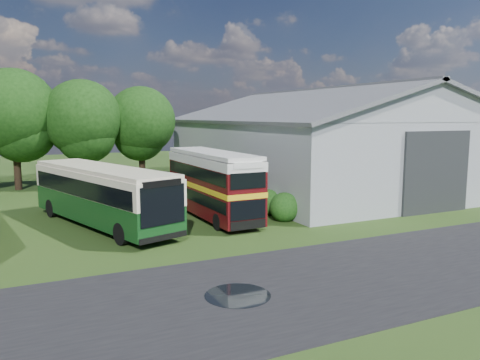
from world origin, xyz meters
TOP-DOWN VIEW (x-y plane):
  - ground at (0.00, 0.00)m, footprint 120.00×120.00m
  - asphalt_road at (3.00, -3.00)m, footprint 60.00×8.00m
  - puddle at (-1.50, -3.00)m, footprint 2.20×2.20m
  - storage_shed at (15.00, 15.98)m, footprint 18.80×24.80m
  - tree_mid at (-8.00, 24.80)m, footprint 6.80×6.80m
  - tree_right_a at (-3.00, 23.80)m, footprint 6.26×6.26m
  - tree_right_b at (2.00, 24.60)m, footprint 5.98×5.98m
  - shrub_front at (5.60, 6.00)m, footprint 1.70×1.70m
  - shrub_mid at (5.60, 8.00)m, footprint 1.60×1.60m
  - bus_green_single at (-3.88, 9.10)m, footprint 6.12×11.88m
  - bus_maroon_double at (2.27, 8.55)m, footprint 2.50×9.02m

SIDE VIEW (x-z plane):
  - ground at x=0.00m, z-range 0.00..0.00m
  - asphalt_road at x=3.00m, z-range -0.01..0.01m
  - puddle at x=-1.50m, z-range -0.01..0.01m
  - shrub_front at x=5.60m, z-range -0.85..0.85m
  - shrub_mid at x=5.60m, z-range -0.80..0.80m
  - bus_green_single at x=-3.88m, z-range 0.10..3.31m
  - bus_maroon_double at x=2.27m, z-range 0.00..3.85m
  - storage_shed at x=15.00m, z-range 0.09..8.24m
  - tree_right_b at x=2.00m, z-range 1.21..9.66m
  - tree_right_a at x=-3.00m, z-range 1.27..10.10m
  - tree_mid at x=-8.00m, z-range 1.38..10.98m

